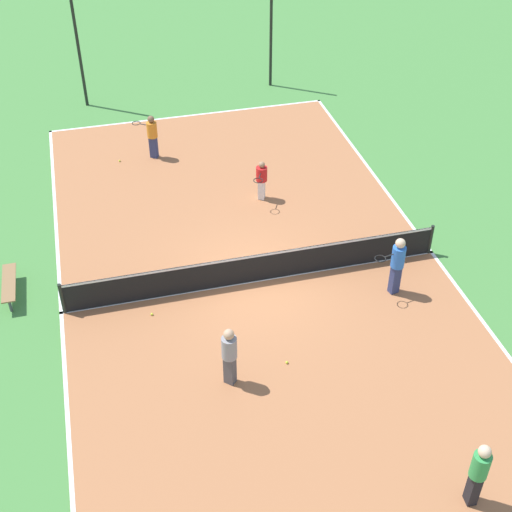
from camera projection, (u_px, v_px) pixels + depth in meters
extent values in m
plane|color=#47843D|center=(256.00, 281.00, 19.93)|extent=(80.00, 80.00, 0.00)
cube|color=#AD6B42|center=(256.00, 281.00, 19.92)|extent=(10.77, 21.03, 0.02)
cube|color=white|center=(61.00, 313.00, 18.86)|extent=(0.10, 21.03, 0.00)
cube|color=white|center=(431.00, 252.00, 20.96)|extent=(0.10, 21.03, 0.00)
cube|color=white|center=(190.00, 115.00, 27.92)|extent=(10.77, 0.10, 0.00)
cube|color=white|center=(256.00, 281.00, 19.91)|extent=(10.77, 0.10, 0.00)
cylinder|color=black|center=(62.00, 299.00, 18.59)|extent=(0.10, 0.10, 0.96)
cylinder|color=black|center=(431.00, 239.00, 20.65)|extent=(0.10, 0.10, 0.96)
cube|color=black|center=(256.00, 268.00, 19.63)|extent=(10.47, 0.03, 0.91)
cube|color=white|center=(256.00, 256.00, 19.37)|extent=(10.47, 0.04, 0.06)
cube|color=olive|center=(9.00, 283.00, 19.21)|extent=(0.36, 1.66, 0.04)
cylinder|color=#4C4C51|center=(10.00, 305.00, 18.83)|extent=(0.08, 0.08, 0.41)
cylinder|color=#4C4C51|center=(11.00, 274.00, 19.87)|extent=(0.08, 0.08, 0.41)
cube|color=navy|center=(395.00, 279.00, 19.27)|extent=(0.29, 0.25, 0.89)
cylinder|color=blue|center=(398.00, 257.00, 18.81)|extent=(0.43, 0.43, 0.63)
sphere|color=beige|center=(400.00, 243.00, 18.53)|extent=(0.27, 0.27, 0.27)
cylinder|color=#262626|center=(389.00, 256.00, 18.60)|extent=(0.28, 0.09, 0.03)
torus|color=black|center=(380.00, 259.00, 18.49)|extent=(0.37, 0.37, 0.02)
cube|color=black|center=(473.00, 488.00, 14.15)|extent=(0.22, 0.27, 0.86)
cylinder|color=green|center=(480.00, 466.00, 13.70)|extent=(0.39, 0.39, 0.60)
sphere|color=beige|center=(485.00, 452.00, 13.43)|extent=(0.26, 0.26, 0.26)
cube|color=navy|center=(154.00, 147.00, 25.12)|extent=(0.32, 0.31, 0.80)
cylinder|color=orange|center=(152.00, 130.00, 24.70)|extent=(0.50, 0.50, 0.56)
sphere|color=brown|center=(151.00, 119.00, 24.46)|extent=(0.24, 0.24, 0.24)
cylinder|color=#262626|center=(143.00, 124.00, 24.71)|extent=(0.25, 0.19, 0.03)
torus|color=black|center=(136.00, 123.00, 24.79)|extent=(0.42, 0.42, 0.02)
cube|color=white|center=(262.00, 189.00, 23.04)|extent=(0.29, 0.31, 0.68)
cylinder|color=red|center=(262.00, 174.00, 22.69)|extent=(0.48, 0.48, 0.47)
sphere|color=#A87A56|center=(262.00, 165.00, 22.48)|extent=(0.20, 0.20, 0.20)
cylinder|color=#262626|center=(260.00, 176.00, 22.37)|extent=(0.15, 0.27, 0.03)
torus|color=black|center=(258.00, 180.00, 22.15)|extent=(0.40, 0.40, 0.02)
cube|color=#4C4C51|center=(230.00, 369.00, 16.69)|extent=(0.32, 0.32, 0.84)
cylinder|color=gray|center=(229.00, 348.00, 16.26)|extent=(0.51, 0.51, 0.59)
sphere|color=tan|center=(229.00, 334.00, 16.00)|extent=(0.25, 0.25, 0.25)
sphere|color=#CCE033|center=(287.00, 362.00, 17.39)|extent=(0.07, 0.07, 0.07)
sphere|color=#CCE033|center=(152.00, 314.00, 18.77)|extent=(0.07, 0.07, 0.07)
sphere|color=#CCE033|center=(120.00, 161.00, 25.08)|extent=(0.07, 0.07, 0.07)
cylinder|color=black|center=(78.00, 42.00, 27.11)|extent=(0.12, 0.12, 5.18)
cylinder|color=black|center=(271.00, 25.00, 28.62)|extent=(0.12, 0.12, 5.18)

